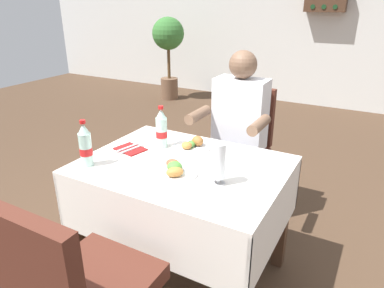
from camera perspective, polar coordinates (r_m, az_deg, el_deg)
The scene contains 13 objects.
ground_plane at distance 2.29m, azimuth -2.56°, elevation -20.99°, with size 11.00×11.00×0.00m, color #473323.
back_wall at distance 5.85m, azimuth 21.55°, elevation 19.90°, with size 11.00×0.12×2.93m, color silver.
main_dining_table at distance 2.00m, azimuth -1.40°, elevation -7.74°, with size 1.09×0.83×0.74m.
chair_far_diner_seat at distance 2.66m, azimuth 7.36°, elevation -0.24°, with size 0.44×0.50×0.97m.
chair_near_camera_side at distance 1.51m, azimuth -18.13°, elevation -21.24°, with size 0.44×0.50×0.97m.
seated_diner_far at distance 2.50m, azimuth 7.20°, elevation 2.12°, with size 0.50×0.46×1.26m.
plate_near_camera at distance 1.80m, azimuth -2.84°, elevation -4.22°, with size 0.24×0.24×0.07m.
plate_far_diner at distance 2.11m, azimuth 0.02°, elevation -0.19°, with size 0.23×0.23×0.07m.
beer_glass_left at distance 1.67m, azimuth 4.33°, elevation -3.01°, with size 0.07×0.07×0.21m.
cola_bottle_primary at distance 2.11m, azimuth -4.95°, elevation 2.37°, with size 0.07×0.07×0.26m.
cola_bottle_secondary at distance 1.94m, azimuth -16.82°, elevation -0.32°, with size 0.07×0.07×0.26m.
napkin_cutlery_set at distance 2.13m, azimuth -9.94°, elevation -0.79°, with size 0.19×0.20×0.01m.
potted_plant_corner at distance 5.91m, azimuth -3.84°, elevation 15.87°, with size 0.51×0.51×1.32m.
Camera 1 is at (0.89, -1.41, 1.57)m, focal length 33.03 mm.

